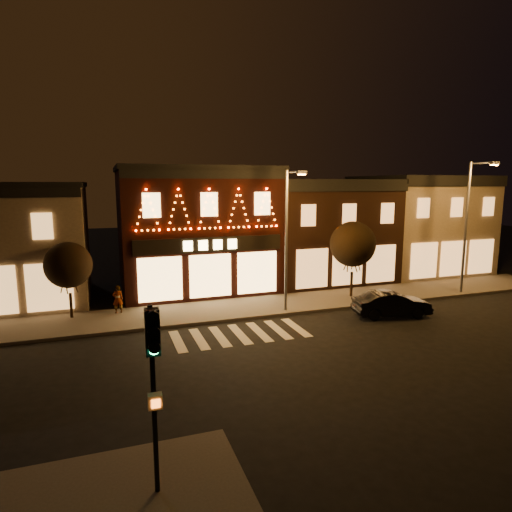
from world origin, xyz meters
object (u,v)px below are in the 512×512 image
streetlamp_mid (288,230)px  pedestrian (118,299)px  dark_sedan (391,304)px  traffic_signal_near (153,365)px

streetlamp_mid → pedestrian: size_ratio=4.98×
streetlamp_mid → dark_sedan: size_ratio=1.86×
streetlamp_mid → pedestrian: (-8.98, 2.76, -3.78)m
streetlamp_mid → dark_sedan: bearing=-18.8°
traffic_signal_near → streetlamp_mid: (8.64, 12.50, 1.41)m
streetlamp_mid → pedestrian: 10.12m
streetlamp_mid → dark_sedan: 6.98m
traffic_signal_near → streetlamp_mid: streetlamp_mid is taller
traffic_signal_near → streetlamp_mid: 15.26m
traffic_signal_near → dark_sedan: traffic_signal_near is taller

